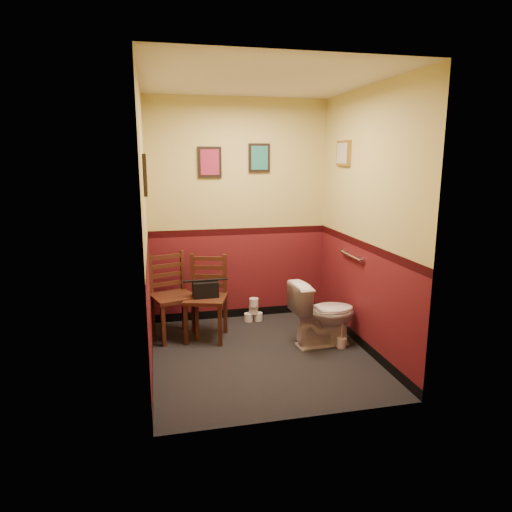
% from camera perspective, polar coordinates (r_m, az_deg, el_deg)
% --- Properties ---
extents(floor, '(2.20, 2.40, 0.00)m').
position_cam_1_polar(floor, '(4.84, 0.67, -12.28)').
color(floor, black).
rests_on(floor, ground).
extents(ceiling, '(2.20, 2.40, 0.00)m').
position_cam_1_polar(ceiling, '(4.45, 0.76, 21.19)').
color(ceiling, silver).
rests_on(ceiling, ground).
extents(wall_back, '(2.20, 0.00, 2.70)m').
position_cam_1_polar(wall_back, '(5.61, -2.14, 5.51)').
color(wall_back, '#5A141A').
rests_on(wall_back, ground).
extents(wall_front, '(2.20, 0.00, 2.70)m').
position_cam_1_polar(wall_front, '(3.31, 5.53, 0.71)').
color(wall_front, '#5A141A').
rests_on(wall_front, ground).
extents(wall_left, '(0.00, 2.40, 2.70)m').
position_cam_1_polar(wall_left, '(4.33, -13.62, 3.16)').
color(wall_left, '#5A141A').
rests_on(wall_left, ground).
extents(wall_right, '(0.00, 2.40, 2.70)m').
position_cam_1_polar(wall_right, '(4.82, 13.57, 4.06)').
color(wall_right, '#5A141A').
rests_on(wall_right, ground).
extents(grab_bar, '(0.05, 0.56, 0.06)m').
position_cam_1_polar(grab_bar, '(5.10, 11.80, 0.01)').
color(grab_bar, silver).
rests_on(grab_bar, wall_right).
extents(framed_print_back_a, '(0.28, 0.04, 0.36)m').
position_cam_1_polar(framed_print_back_a, '(5.50, -5.82, 11.59)').
color(framed_print_back_a, black).
rests_on(framed_print_back_a, wall_back).
extents(framed_print_back_b, '(0.26, 0.04, 0.34)m').
position_cam_1_polar(framed_print_back_b, '(5.60, 0.41, 12.17)').
color(framed_print_back_b, black).
rests_on(framed_print_back_b, wall_back).
extents(framed_print_left, '(0.04, 0.30, 0.38)m').
position_cam_1_polar(framed_print_left, '(4.38, -13.67, 9.84)').
color(framed_print_left, black).
rests_on(framed_print_left, wall_left).
extents(framed_print_right, '(0.04, 0.34, 0.28)m').
position_cam_1_polar(framed_print_right, '(5.31, 10.85, 12.49)').
color(framed_print_right, olive).
rests_on(framed_print_right, wall_right).
extents(toilet, '(0.75, 0.46, 0.70)m').
position_cam_1_polar(toilet, '(5.02, 8.41, -7.15)').
color(toilet, white).
rests_on(toilet, floor).
extents(toilet_brush, '(0.11, 0.11, 0.38)m').
position_cam_1_polar(toilet_brush, '(5.08, 10.64, -10.52)').
color(toilet_brush, silver).
rests_on(toilet_brush, floor).
extents(chair_left, '(0.55, 0.55, 0.95)m').
position_cam_1_polar(chair_left, '(5.25, -10.45, -4.92)').
color(chair_left, '#562A19').
rests_on(chair_left, floor).
extents(chair_right, '(0.55, 0.55, 0.94)m').
position_cam_1_polar(chair_right, '(5.15, -6.20, -5.19)').
color(chair_right, '#562A19').
rests_on(chair_right, floor).
extents(handbag, '(0.28, 0.15, 0.21)m').
position_cam_1_polar(handbag, '(5.08, -6.32, -4.16)').
color(handbag, black).
rests_on(handbag, chair_right).
extents(tp_stack, '(0.23, 0.14, 0.30)m').
position_cam_1_polar(tp_stack, '(5.72, -0.31, -6.94)').
color(tp_stack, silver).
rests_on(tp_stack, floor).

